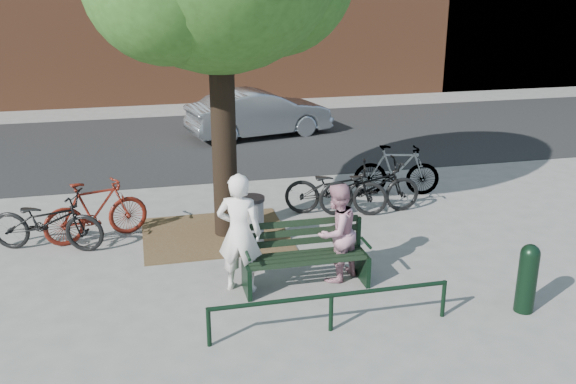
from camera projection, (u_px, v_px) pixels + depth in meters
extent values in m
plane|color=gray|center=(306.00, 287.00, 9.04)|extent=(90.00, 90.00, 0.00)
cube|color=brown|center=(215.00, 234.00, 10.84)|extent=(2.40, 2.00, 0.02)
cube|color=black|center=(223.00, 141.00, 16.86)|extent=(40.00, 7.00, 0.01)
cube|color=black|center=(247.00, 278.00, 8.78)|extent=(0.06, 0.52, 0.45)
cube|color=black|center=(243.00, 242.00, 8.85)|extent=(0.06, 0.06, 0.44)
cylinder|color=black|center=(247.00, 254.00, 8.56)|extent=(0.04, 0.36, 0.04)
cube|color=black|center=(363.00, 266.00, 9.15)|extent=(0.06, 0.52, 0.45)
cube|color=black|center=(358.00, 231.00, 9.22)|extent=(0.06, 0.06, 0.44)
cylinder|color=black|center=(366.00, 243.00, 8.93)|extent=(0.04, 0.36, 0.04)
cube|color=black|center=(306.00, 258.00, 8.89)|extent=(1.64, 0.46, 0.04)
cube|color=black|center=(302.00, 232.00, 9.01)|extent=(1.64, 0.03, 0.47)
cylinder|color=black|center=(209.00, 327.00, 7.52)|extent=(0.06, 0.06, 0.50)
cylinder|color=black|center=(331.00, 312.00, 7.85)|extent=(0.06, 0.06, 0.50)
cylinder|color=black|center=(443.00, 299.00, 8.18)|extent=(0.06, 0.06, 0.50)
cylinder|color=black|center=(331.00, 296.00, 7.78)|extent=(3.00, 0.06, 0.06)
cylinder|color=black|center=(223.00, 124.00, 10.28)|extent=(0.40, 0.40, 3.80)
imported|color=white|center=(239.00, 233.00, 8.71)|extent=(0.72, 0.61, 1.69)
imported|color=#B67D8D|center=(337.00, 233.00, 9.05)|extent=(0.88, 0.83, 1.44)
cylinder|color=black|center=(527.00, 283.00, 8.27)|extent=(0.25, 0.25, 0.81)
sphere|color=black|center=(530.00, 254.00, 8.14)|extent=(0.25, 0.25, 0.25)
cylinder|color=gray|center=(252.00, 224.00, 10.24)|extent=(0.38, 0.38, 0.79)
cylinder|color=black|center=(252.00, 199.00, 10.10)|extent=(0.42, 0.42, 0.06)
imported|color=black|center=(47.00, 221.00, 10.11)|extent=(1.94, 1.17, 0.96)
imported|color=#51140B|center=(96.00, 211.00, 10.48)|extent=(1.77, 0.96, 1.02)
imported|color=black|center=(336.00, 189.00, 11.62)|extent=(1.98, 1.21, 0.98)
imported|color=gray|center=(397.00, 170.00, 12.66)|extent=(1.75, 0.88, 1.02)
imported|color=black|center=(369.00, 187.00, 11.69)|extent=(1.92, 0.73, 1.00)
imported|color=gray|center=(259.00, 113.00, 17.24)|extent=(4.05, 2.13, 1.27)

